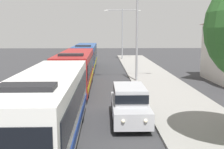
% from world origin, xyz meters
% --- Properties ---
extents(bus_lead, '(2.58, 10.49, 3.21)m').
position_xyz_m(bus_lead, '(-1.30, 12.98, 1.69)').
color(bus_lead, silver).
rests_on(bus_lead, ground_plane).
extents(bus_second_in_line, '(2.58, 10.81, 3.21)m').
position_xyz_m(bus_second_in_line, '(-1.30, 24.59, 1.69)').
color(bus_second_in_line, maroon).
rests_on(bus_second_in_line, ground_plane).
extents(bus_middle, '(2.58, 11.93, 3.21)m').
position_xyz_m(bus_middle, '(-1.30, 36.76, 1.69)').
color(bus_middle, '#284C8C').
rests_on(bus_middle, ground_plane).
extents(white_suv, '(1.86, 4.90, 1.90)m').
position_xyz_m(white_suv, '(2.40, 15.99, 1.03)').
color(white_suv, '#B7B7BC').
rests_on(white_suv, ground_plane).
extents(streetlamp_mid, '(6.13, 0.28, 7.87)m').
position_xyz_m(streetlamp_mid, '(4.10, 27.49, 5.01)').
color(streetlamp_mid, gray).
rests_on(streetlamp_mid, sidewalk).
extents(streetlamp_far, '(5.96, 0.28, 8.24)m').
position_xyz_m(streetlamp_far, '(4.10, 48.37, 5.20)').
color(streetlamp_far, gray).
rests_on(streetlamp_far, sidewalk).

